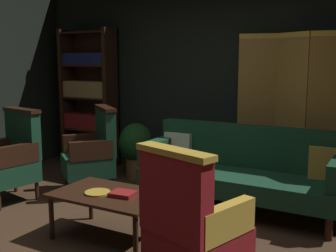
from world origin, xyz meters
TOP-DOWN VIEW (x-y plane):
  - ground_plane at (0.00, 0.00)m, footprint 10.00×10.00m
  - back_wall at (0.00, 2.45)m, footprint 7.20×0.10m
  - folding_screen at (1.29, 2.06)m, footprint 2.13×0.43m
  - bookshelf at (-2.15, 2.19)m, footprint 0.90×0.32m
  - velvet_couch at (0.55, 1.45)m, footprint 2.12×0.78m
  - coffee_table at (-0.22, 0.14)m, footprint 1.00×0.64m
  - armchair_gilt_accent at (0.80, -0.31)m, footprint 0.73×0.72m
  - armchair_wing_left at (-1.21, 1.11)m, footprint 0.81×0.81m
  - armchair_wing_right at (-1.85, 0.44)m, footprint 0.67×0.67m
  - potted_plant at (-1.09, 1.87)m, footprint 0.46×0.46m
  - book_red_leather at (-0.08, 0.14)m, footprint 0.23×0.20m
  - brass_tray at (-0.31, 0.08)m, footprint 0.23×0.23m

SIDE VIEW (x-z plane):
  - ground_plane at x=0.00m, z-range 0.00..0.00m
  - coffee_table at x=-0.22m, z-range 0.16..0.58m
  - brass_tray at x=-0.31m, z-range 0.42..0.44m
  - potted_plant at x=-1.09m, z-range 0.05..0.81m
  - book_red_leather at x=-0.08m, z-range 0.42..0.46m
  - velvet_couch at x=0.55m, z-range 0.01..0.89m
  - armchair_gilt_accent at x=0.80m, z-range -0.03..1.01m
  - armchair_wing_left at x=-1.21m, z-range -0.03..1.01m
  - armchair_wing_right at x=-1.85m, z-range -0.03..1.01m
  - folding_screen at x=1.29m, z-range 0.04..1.94m
  - bookshelf at x=-2.15m, z-range 0.04..2.09m
  - back_wall at x=0.00m, z-range 0.00..2.80m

